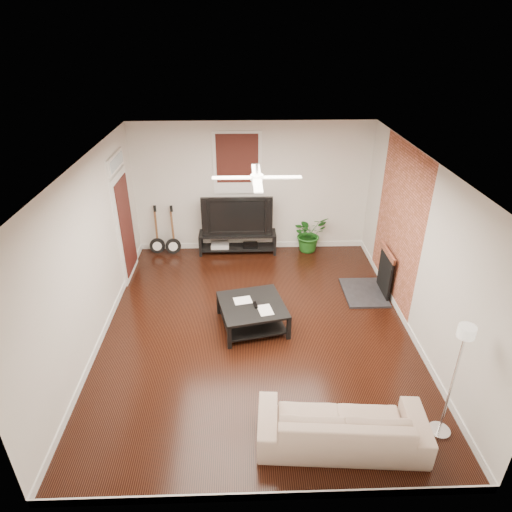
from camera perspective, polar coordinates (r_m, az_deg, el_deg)
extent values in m
cube|color=black|center=(7.44, 0.10, -9.30)|extent=(5.00, 6.00, 0.01)
cube|color=white|center=(6.16, 0.12, 11.89)|extent=(5.00, 6.00, 0.01)
cube|color=silver|center=(9.45, -0.52, 8.77)|extent=(5.00, 0.01, 2.80)
cube|color=silver|center=(4.27, 1.57, -18.77)|extent=(5.00, 0.01, 2.80)
cube|color=silver|center=(7.07, -20.59, -0.04)|extent=(0.01, 6.00, 2.80)
cube|color=silver|center=(7.21, 20.38, 0.57)|extent=(0.01, 6.00, 2.80)
cube|color=#9B4F32|center=(8.05, 17.89, 3.85)|extent=(0.02, 2.20, 2.80)
cube|color=black|center=(8.37, 15.10, -2.02)|extent=(0.80, 1.10, 0.92)
cube|color=#33140E|center=(9.25, -2.43, 11.90)|extent=(1.00, 0.06, 1.30)
cube|color=white|center=(8.76, -16.69, 4.94)|extent=(0.08, 1.00, 2.50)
cube|color=black|center=(9.69, -2.38, 1.78)|extent=(1.67, 0.45, 0.47)
imported|color=black|center=(9.44, -2.46, 5.45)|extent=(1.50, 0.20, 0.86)
cube|color=black|center=(7.38, -0.49, -7.60)|extent=(1.22, 1.22, 0.43)
imported|color=tan|center=(5.69, 11.03, -20.53)|extent=(2.05, 0.93, 0.58)
imported|color=#1D5E1A|center=(9.76, 6.88, 2.93)|extent=(0.94, 0.89, 0.82)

